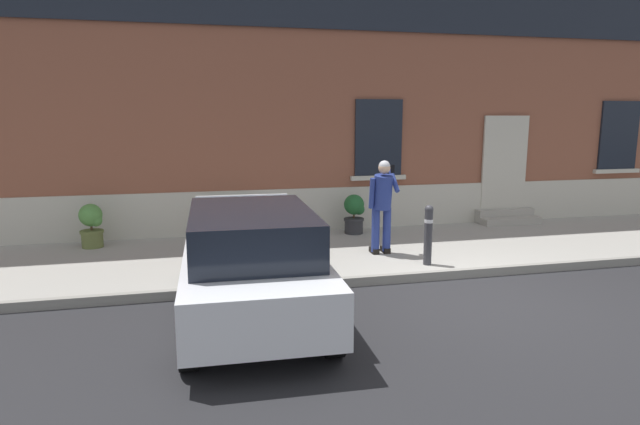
# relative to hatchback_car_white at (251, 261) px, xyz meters

# --- Properties ---
(ground_plane) EXTENTS (80.00, 80.00, 0.00)m
(ground_plane) POSITION_rel_hatchback_car_white_xyz_m (3.29, 0.03, -0.79)
(ground_plane) COLOR #232326
(sidewalk) EXTENTS (24.00, 3.60, 0.15)m
(sidewalk) POSITION_rel_hatchback_car_white_xyz_m (3.29, 2.83, -0.71)
(sidewalk) COLOR #99968E
(sidewalk) RESTS_ON ground
(curb_edge) EXTENTS (24.00, 0.12, 0.15)m
(curb_edge) POSITION_rel_hatchback_car_white_xyz_m (3.29, 0.97, -0.71)
(curb_edge) COLOR gray
(curb_edge) RESTS_ON ground
(building_facade) EXTENTS (24.00, 1.52, 7.50)m
(building_facade) POSITION_rel_hatchback_car_white_xyz_m (3.30, 5.32, 2.94)
(building_facade) COLOR brown
(building_facade) RESTS_ON ground
(entrance_stoop) EXTENTS (1.45, 0.64, 0.32)m
(entrance_stoop) POSITION_rel_hatchback_car_white_xyz_m (6.58, 4.36, -0.51)
(entrance_stoop) COLOR #9E998E
(entrance_stoop) RESTS_ON sidewalk
(hatchback_car_white) EXTENTS (1.89, 4.11, 1.50)m
(hatchback_car_white) POSITION_rel_hatchback_car_white_xyz_m (0.00, 0.00, 0.00)
(hatchback_car_white) COLOR white
(hatchback_car_white) RESTS_ON ground
(bollard_near_person) EXTENTS (0.15, 0.15, 1.04)m
(bollard_near_person) POSITION_rel_hatchback_car_white_xyz_m (3.18, 1.38, -0.08)
(bollard_near_person) COLOR #333338
(bollard_near_person) RESTS_ON sidewalk
(person_on_phone) EXTENTS (0.51, 0.49, 1.75)m
(person_on_phone) POSITION_rel_hatchback_car_white_xyz_m (2.65, 2.24, 0.36)
(person_on_phone) COLOR navy
(person_on_phone) RESTS_ON sidewalk
(planter_olive) EXTENTS (0.44, 0.44, 0.86)m
(planter_olive) POSITION_rel_hatchback_car_white_xyz_m (-2.68, 4.04, -0.18)
(planter_olive) COLOR #606B38
(planter_olive) RESTS_ON sidewalk
(planter_terracotta) EXTENTS (0.44, 0.44, 0.86)m
(planter_terracotta) POSITION_rel_hatchback_car_white_xyz_m (-0.01, 4.05, -0.18)
(planter_terracotta) COLOR #B25B38
(planter_terracotta) RESTS_ON sidewalk
(planter_charcoal) EXTENTS (0.44, 0.44, 0.86)m
(planter_charcoal) POSITION_rel_hatchback_car_white_xyz_m (2.67, 4.05, -0.18)
(planter_charcoal) COLOR #2D2D30
(planter_charcoal) RESTS_ON sidewalk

